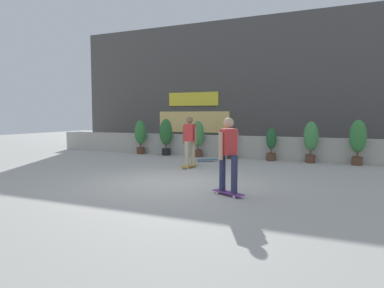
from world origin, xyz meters
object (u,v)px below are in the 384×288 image
potted_plant_0 (140,134)px  potted_plant_4 (271,143)px  skater_foreground (228,153)px  potted_plant_6 (358,139)px  skateboard_near_camera (207,160)px  potted_plant_2 (198,136)px  potted_plant_3 (232,143)px  skater_mid_plaza (190,140)px  potted_plant_5 (311,139)px  potted_plant_1 (166,134)px

potted_plant_0 → potted_plant_4: bearing=0.0°
skater_foreground → potted_plant_4: bearing=93.0°
potted_plant_6 → skateboard_near_camera: potted_plant_6 is taller
potted_plant_2 → skater_foreground: bearing=-61.6°
potted_plant_3 → skater_mid_plaza: 3.00m
potted_plant_3 → potted_plant_5: size_ratio=0.78×
potted_plant_6 → potted_plant_4: bearing=180.0°
skater_mid_plaza → potted_plant_1: bearing=130.2°
potted_plant_4 → potted_plant_6: bearing=0.0°
potted_plant_3 → skateboard_near_camera: potted_plant_3 is taller
skater_mid_plaza → potted_plant_3: bearing=80.1°
potted_plant_0 → potted_plant_6: bearing=0.0°
potted_plant_2 → skateboard_near_camera: bearing=-53.2°
potted_plant_1 → potted_plant_5: potted_plant_1 is taller
skater_mid_plaza → potted_plant_0: bearing=142.2°
potted_plant_3 → potted_plant_4: bearing=-0.0°
potted_plant_1 → potted_plant_2: (1.53, -0.00, -0.06)m
potted_plant_1 → potted_plant_4: size_ratio=1.27×
potted_plant_2 → skater_mid_plaza: bearing=-72.0°
potted_plant_1 → skater_foreground: (4.91, -6.25, 0.01)m
potted_plant_0 → potted_plant_5: 7.34m
potted_plant_1 → potted_plant_5: (6.03, -0.00, -0.05)m
potted_plant_3 → potted_plant_2: bearing=-180.0°
potted_plant_2 → skater_foreground: size_ratio=0.88×
potted_plant_0 → potted_plant_1: 1.31m
potted_plant_0 → skater_mid_plaza: (3.80, -2.94, 0.06)m
skater_mid_plaza → potted_plant_2: bearing=108.0°
potted_plant_0 → potted_plant_4: 5.90m
potted_plant_1 → skater_foreground: skater_foreground is taller
potted_plant_4 → potted_plant_6: size_ratio=0.78×
potted_plant_1 → potted_plant_2: size_ratio=1.06×
potted_plant_3 → potted_plant_6: size_ratio=0.74×
potted_plant_4 → skater_foreground: bearing=-87.0°
potted_plant_4 → skateboard_near_camera: size_ratio=1.67×
potted_plant_4 → potted_plant_5: 1.46m
potted_plant_2 → skater_foreground: 7.10m
skater_foreground → potted_plant_1: bearing=128.2°
potted_plant_0 → potted_plant_1: size_ratio=0.95×
potted_plant_3 → potted_plant_1: bearing=-180.0°
potted_plant_3 → skater_mid_plaza: size_ratio=0.70×
skater_foreground → potted_plant_2: bearing=118.4°
potted_plant_2 → skater_mid_plaza: (0.96, -2.94, 0.07)m
potted_plant_2 → potted_plant_5: (4.50, 0.00, 0.02)m
potted_plant_0 → potted_plant_2: 2.84m
potted_plant_5 → skater_mid_plaza: skater_mid_plaza is taller
potted_plant_1 → skater_mid_plaza: skater_mid_plaza is taller
potted_plant_0 → skater_foreground: 8.82m
potted_plant_1 → skater_foreground: size_ratio=0.94×
potted_plant_0 → skater_foreground: size_ratio=0.90×
potted_plant_1 → potted_plant_4: bearing=0.0°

